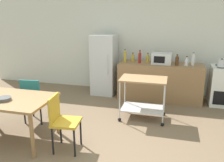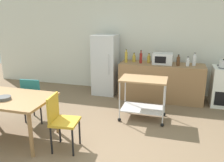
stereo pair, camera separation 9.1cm
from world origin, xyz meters
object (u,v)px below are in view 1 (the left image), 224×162
(kitchen_cart, at_px, (143,92))
(bottle_soda, at_px, (140,58))
(chair_teal, at_px, (34,97))
(bottle_soy_sauce, at_px, (177,61))
(fruit_bowl, at_px, (4,99))
(bottle_vinegar, at_px, (148,59))
(microwave, at_px, (161,58))
(bottle_hot_sauce, at_px, (186,62))
(stove_oven, at_px, (223,86))
(refrigerator, at_px, (104,65))
(chair_mustard, at_px, (62,119))
(bottle_wine, at_px, (193,60))
(bottle_olive_oil, at_px, (125,57))
(dining_table, at_px, (7,102))
(bottle_sparkling_water, at_px, (133,58))
(kettle, at_px, (222,63))

(kitchen_cart, bearing_deg, bottle_soda, 102.00)
(chair_teal, bearing_deg, kitchen_cart, -166.47)
(bottle_soy_sauce, relative_size, fruit_bowl, 1.17)
(bottle_vinegar, distance_m, microwave, 0.35)
(bottle_soda, height_order, bottle_hot_sauce, bottle_soda)
(stove_oven, distance_m, refrigerator, 2.92)
(chair_mustard, xyz_separation_m, bottle_hot_sauce, (1.89, 2.60, 0.47))
(bottle_soda, bearing_deg, kitchen_cart, -78.00)
(kitchen_cart, height_order, fruit_bowl, kitchen_cart)
(chair_teal, relative_size, bottle_wine, 2.99)
(microwave, bearing_deg, chair_teal, -139.89)
(chair_mustard, height_order, microwave, microwave)
(chair_teal, height_order, bottle_olive_oil, bottle_olive_oil)
(fruit_bowl, bearing_deg, bottle_soda, 56.68)
(microwave, bearing_deg, bottle_hot_sauce, -7.43)
(bottle_vinegar, bearing_deg, refrigerator, 178.76)
(stove_oven, height_order, microwave, microwave)
(bottle_olive_oil, bearing_deg, dining_table, -119.57)
(bottle_olive_oil, height_order, bottle_soda, bottle_olive_oil)
(chair_mustard, relative_size, bottle_soda, 2.81)
(bottle_soy_sauce, bearing_deg, microwave, 165.85)
(chair_mustard, relative_size, microwave, 1.93)
(chair_teal, xyz_separation_m, bottle_wine, (3.00, 1.94, 0.51))
(chair_mustard, height_order, stove_oven, stove_oven)
(bottle_soda, bearing_deg, refrigerator, 171.54)
(dining_table, height_order, microwave, microwave)
(bottle_soy_sauce, xyz_separation_m, bottle_wine, (0.36, 0.11, 0.02))
(bottle_sparkling_water, bearing_deg, chair_mustard, -102.68)
(chair_teal, xyz_separation_m, bottle_hot_sauce, (2.85, 1.85, 0.47))
(bottle_vinegar, bearing_deg, chair_teal, -134.28)
(dining_table, distance_m, bottle_olive_oil, 2.97)
(bottle_olive_oil, height_order, microwave, bottle_olive_oil)
(fruit_bowl, bearing_deg, bottle_hot_sauce, 42.91)
(refrigerator, distance_m, bottle_soy_sauce, 1.85)
(chair_teal, bearing_deg, bottle_soda, -138.63)
(chair_mustard, distance_m, kettle, 3.73)
(bottle_hot_sauce, bearing_deg, bottle_vinegar, 170.72)
(dining_table, bearing_deg, fruit_bowl, -64.06)
(kitchen_cart, relative_size, fruit_bowl, 4.14)
(bottle_olive_oil, distance_m, kettle, 2.20)
(dining_table, relative_size, bottle_wine, 5.04)
(stove_oven, bearing_deg, fruit_bowl, -143.60)
(kitchen_cart, distance_m, bottle_olive_oil, 1.41)
(bottle_wine, bearing_deg, bottle_hot_sauce, -148.56)
(chair_mustard, bearing_deg, bottle_olive_oil, -15.51)
(stove_oven, bearing_deg, refrigerator, 178.40)
(bottle_vinegar, bearing_deg, bottle_wine, -3.23)
(chair_mustard, bearing_deg, bottle_hot_sauce, -42.08)
(bottle_soda, bearing_deg, fruit_bowl, -123.32)
(kitchen_cart, xyz_separation_m, bottle_wine, (0.98, 1.24, 0.46))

